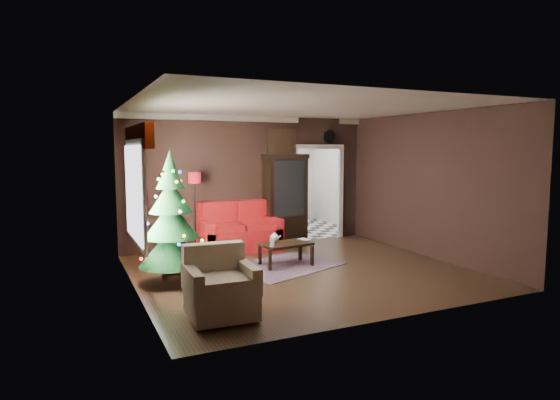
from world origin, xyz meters
name	(u,v)px	position (x,y,z in m)	size (l,w,h in m)	color
floor	(302,271)	(0.00, 0.00, 0.00)	(5.50, 5.50, 0.00)	black
ceiling	(303,106)	(0.00, 0.00, 2.80)	(5.50, 5.50, 0.00)	white
wall_back	(249,181)	(0.00, 2.50, 1.40)	(5.50, 5.50, 0.00)	black
wall_front	(397,207)	(0.00, -2.50, 1.40)	(5.50, 5.50, 0.00)	black
wall_left	(133,197)	(-2.75, 0.00, 1.40)	(5.50, 5.50, 0.00)	black
wall_right	(429,185)	(2.75, 0.00, 1.40)	(5.50, 5.50, 0.00)	black
doorway	(318,194)	(1.70, 2.50, 1.05)	(1.10, 0.10, 2.10)	silver
left_window	(134,193)	(-2.71, 0.20, 1.45)	(0.05, 1.60, 1.40)	white
valance	(138,137)	(-2.63, 0.20, 2.27)	(0.12, 2.10, 0.35)	#9C2B07
kitchen_floor	(290,229)	(1.70, 4.00, 0.00)	(3.00, 3.00, 0.00)	white
kitchen_window	(268,163)	(1.70, 5.45, 1.70)	(0.70, 0.06, 0.70)	white
rug	(282,266)	(-0.15, 0.47, 0.01)	(1.95, 1.42, 0.01)	#5D3C4F
loveseat	(239,227)	(-0.40, 2.05, 0.50)	(1.70, 0.90, 1.00)	maroon
curio_cabinet	(285,201)	(0.75, 2.27, 0.95)	(0.90, 0.45, 1.90)	black
floor_lamp	(195,213)	(-1.31, 2.11, 0.83)	(0.27, 0.27, 1.62)	black
christmas_tree	(171,217)	(-2.17, 0.22, 1.05)	(1.02, 1.02, 1.95)	black
armchair	(221,282)	(-1.94, -1.58, 0.46)	(0.84, 0.84, 0.86)	tan
coffee_table	(286,254)	(-0.07, 0.50, 0.21)	(0.90, 0.54, 0.40)	black
teapot	(274,238)	(-0.23, 0.63, 0.50)	(0.18, 0.18, 0.17)	silver
cup_a	(272,240)	(-0.25, 0.72, 0.45)	(0.07, 0.07, 0.06)	white
cup_b	(272,245)	(-0.43, 0.30, 0.45)	(0.08, 0.08, 0.07)	white
book	(301,234)	(0.29, 0.59, 0.53)	(0.16, 0.02, 0.22)	#8E6C4E
wall_clock	(329,137)	(1.95, 2.45, 2.38)	(0.32, 0.32, 0.06)	silver
painting	(282,142)	(0.75, 2.46, 2.25)	(0.62, 0.05, 0.52)	#A2734D
kitchen_counter	(271,207)	(1.70, 5.20, 0.45)	(1.80, 0.60, 0.90)	white
kitchen_table	(284,217)	(1.40, 3.70, 0.38)	(0.70, 0.70, 0.75)	brown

